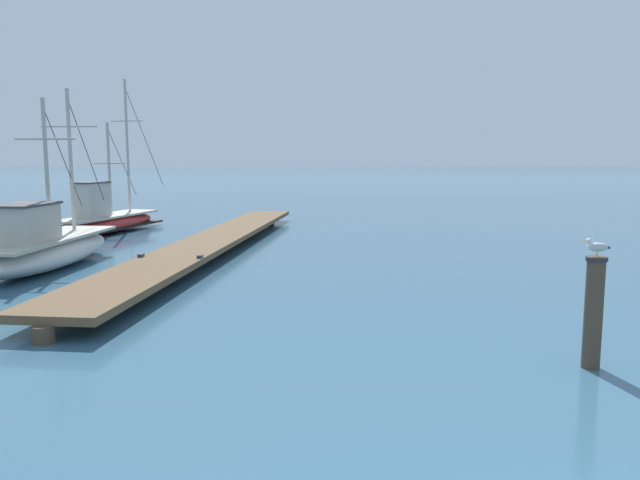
{
  "coord_description": "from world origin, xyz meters",
  "views": [
    {
      "loc": [
        -2.25,
        -2.91,
        3.05
      ],
      "look_at": [
        -2.39,
        9.23,
        1.4
      ],
      "focal_mm": 34.19,
      "sensor_mm": 36.0,
      "label": 1
    }
  ],
  "objects_px": {
    "fishing_boat_0": "(43,247)",
    "perched_seagull": "(598,247)",
    "mooring_piling": "(594,310)",
    "fishing_boat_1": "(105,219)"
  },
  "relations": [
    {
      "from": "fishing_boat_1",
      "to": "mooring_piling",
      "type": "height_order",
      "value": "fishing_boat_1"
    },
    {
      "from": "mooring_piling",
      "to": "perched_seagull",
      "type": "xyz_separation_m",
      "value": [
        0.01,
        -0.0,
        0.93
      ]
    },
    {
      "from": "fishing_boat_0",
      "to": "mooring_piling",
      "type": "bearing_deg",
      "value": -33.75
    },
    {
      "from": "fishing_boat_1",
      "to": "mooring_piling",
      "type": "relative_size",
      "value": 4.78
    },
    {
      "from": "fishing_boat_0",
      "to": "perched_seagull",
      "type": "distance_m",
      "value": 14.03
    },
    {
      "from": "mooring_piling",
      "to": "perched_seagull",
      "type": "distance_m",
      "value": 0.93
    },
    {
      "from": "mooring_piling",
      "to": "perched_seagull",
      "type": "bearing_deg",
      "value": -18.11
    },
    {
      "from": "fishing_boat_1",
      "to": "mooring_piling",
      "type": "xyz_separation_m",
      "value": [
        12.88,
        -15.98,
        0.31
      ]
    },
    {
      "from": "mooring_piling",
      "to": "perched_seagull",
      "type": "height_order",
      "value": "perched_seagull"
    },
    {
      "from": "perched_seagull",
      "to": "fishing_boat_0",
      "type": "bearing_deg",
      "value": 146.25
    }
  ]
}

